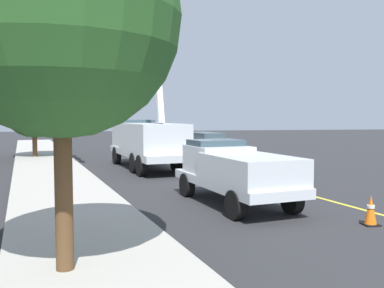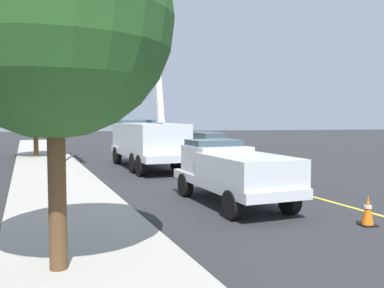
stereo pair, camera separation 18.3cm
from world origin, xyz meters
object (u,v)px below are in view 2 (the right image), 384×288
traffic_cone_mid_front (210,169)px  traffic_cone_mid_rear (158,154)px  passing_minivan (207,142)px  traffic_signal_mast (65,76)px  traffic_cone_leading (368,211)px  utility_bucket_truck (147,139)px  service_pickup_truck (233,171)px

traffic_cone_mid_front → traffic_cone_mid_rear: 8.96m
passing_minivan → traffic_cone_mid_front: passing_minivan is taller
traffic_signal_mast → traffic_cone_mid_rear: bearing=-65.8°
traffic_cone_leading → traffic_signal_mast: size_ratio=0.11×
utility_bucket_truck → traffic_cone_leading: utility_bucket_truck is taller
utility_bucket_truck → passing_minivan: 8.79m
traffic_cone_mid_rear → traffic_signal_mast: bearing=114.2°
traffic_cone_leading → traffic_cone_mid_front: (9.12, 2.25, 0.02)m
traffic_cone_leading → traffic_cone_mid_rear: (17.93, 3.85, -0.05)m
utility_bucket_truck → traffic_signal_mast: (2.07, 4.60, 3.60)m
traffic_signal_mast → passing_minivan: bearing=-61.8°
utility_bucket_truck → service_pickup_truck: (-10.15, -2.08, -0.50)m
traffic_cone_mid_front → utility_bucket_truck: bearing=32.0°
service_pickup_truck → traffic_signal_mast: size_ratio=0.77×
utility_bucket_truck → traffic_cone_mid_front: size_ratio=10.15×
utility_bucket_truck → traffic_cone_mid_rear: size_ratio=11.91×
passing_minivan → traffic_cone_mid_rear: (-2.62, 3.95, -0.62)m
traffic_cone_leading → traffic_cone_mid_front: 9.39m
traffic_cone_mid_front → traffic_cone_mid_rear: traffic_cone_mid_front is taller
passing_minivan → traffic_cone_leading: bearing=179.7°
service_pickup_truck → traffic_cone_leading: (-3.19, -2.80, -0.72)m
utility_bucket_truck → traffic_cone_leading: (-13.34, -4.88, -1.22)m
traffic_signal_mast → traffic_cone_leading: bearing=-148.4°
utility_bucket_truck → traffic_cone_leading: bearing=-159.9°
traffic_cone_leading → traffic_cone_mid_front: size_ratio=0.96×
utility_bucket_truck → passing_minivan: (7.21, -4.98, -0.64)m
traffic_cone_mid_front → traffic_cone_mid_rear: bearing=10.3°
traffic_cone_mid_rear → traffic_signal_mast: (-2.52, 5.63, 4.86)m
utility_bucket_truck → traffic_cone_mid_rear: 4.87m
service_pickup_truck → passing_minivan: service_pickup_truck is taller
service_pickup_truck → traffic_cone_mid_rear: bearing=4.1°
traffic_cone_mid_rear → traffic_signal_mast: 7.85m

